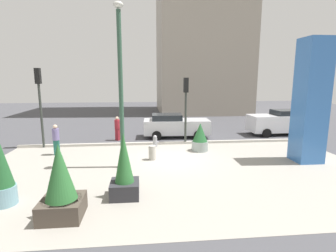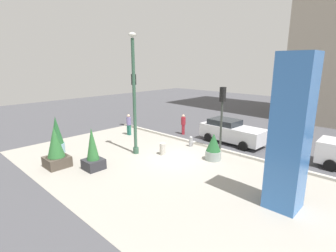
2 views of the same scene
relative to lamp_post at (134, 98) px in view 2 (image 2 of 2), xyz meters
name	(u,v)px [view 2 (image 2 of 2)]	position (x,y,z in m)	size (l,w,h in m)	color
ground_plane	(212,144)	(2.42, 5.04, -3.58)	(60.00, 60.00, 0.00)	#47474C
plaza_pavement	(151,168)	(2.42, -0.96, -3.58)	(18.00, 10.00, 0.02)	#9E998E
curb_strip	(205,146)	(2.42, 4.16, -3.50)	(18.00, 0.24, 0.16)	#B7B2A8
lamp_post	(134,98)	(0.00, 0.00, 0.00)	(0.44, 0.44, 7.34)	#335642
art_pillar_blue	(290,134)	(9.11, 0.05, -0.57)	(1.24, 1.24, 6.02)	#3870BC
potted_plant_near_right	(57,136)	(-3.66, -3.38, -2.44)	(0.83, 0.83, 2.40)	#7AA8B7
potted_plant_mid_plaza	(213,148)	(4.21, 2.44, -2.82)	(0.94, 0.94, 1.62)	gray
potted_plant_curbside	(56,150)	(-1.49, -4.40, -2.59)	(1.22, 1.22, 2.28)	#4C4238
potted_plant_by_pillar	(93,153)	(0.28, -3.18, -2.63)	(0.99, 0.99, 2.33)	#2D2D33
fire_hydrant	(191,141)	(1.68, 3.51, -3.21)	(0.36, 0.26, 0.75)	#99999E
concrete_bollard	(163,149)	(1.41, 1.00, -3.21)	(0.36, 0.36, 0.75)	#B2ADA3
traffic_light_corner	(222,108)	(3.64, 4.12, -0.74)	(0.28, 0.42, 4.18)	#333833
traffic_light_far_side	(134,93)	(-5.04, 4.08, -0.42)	(0.28, 0.42, 4.72)	#333833
car_curb_east	(231,132)	(3.24, 6.17, -2.74)	(4.66, 2.17, 1.65)	silver
pedestrian_by_curb	(129,124)	(-3.75, 2.39, -2.64)	(0.38, 0.38, 1.69)	#236656
pedestrian_crossing	(183,123)	(-0.76, 5.56, -2.68)	(0.51, 0.51, 1.63)	maroon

